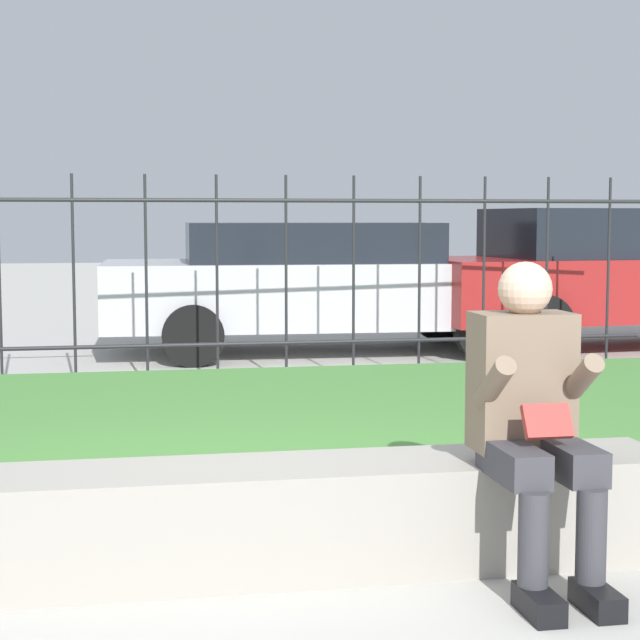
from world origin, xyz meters
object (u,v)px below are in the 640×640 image
person_seated_reader (532,410)px  car_parked_center (324,283)px  stone_bench (314,523)px  car_parked_right (620,274)px

person_seated_reader → car_parked_center: 7.07m
stone_bench → car_parked_center: bearing=78.8°
person_seated_reader → car_parked_right: (3.75, 6.88, 0.13)m
person_seated_reader → stone_bench: bearing=161.0°
stone_bench → car_parked_right: car_parked_right is taller
car_parked_center → car_parked_right: 3.21m
person_seated_reader → car_parked_right: car_parked_right is taller
car_parked_center → stone_bench: bearing=-99.0°
stone_bench → person_seated_reader: size_ratio=2.37×
stone_bench → car_parked_right: (4.55, 6.60, 0.60)m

